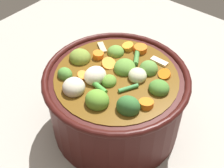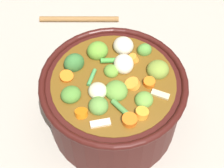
{
  "view_description": "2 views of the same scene",
  "coord_description": "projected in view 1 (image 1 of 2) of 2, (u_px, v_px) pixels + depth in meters",
  "views": [
    {
      "loc": [
        -0.33,
        -0.26,
        0.54
      ],
      "look_at": [
        -0.0,
        0.01,
        0.12
      ],
      "focal_mm": 48.92,
      "sensor_mm": 36.0,
      "label": 1
    },
    {
      "loc": [
        0.38,
        -0.08,
        0.66
      ],
      "look_at": [
        -0.01,
        -0.0,
        0.12
      ],
      "focal_mm": 54.51,
      "sensor_mm": 36.0,
      "label": 2
    }
  ],
  "objects": [
    {
      "name": "cooking_pot",
      "position": [
        116.0,
        100.0,
        0.62
      ],
      "size": [
        0.28,
        0.28,
        0.17
      ],
      "color": "#38110F",
      "rests_on": "ground_plane"
    },
    {
      "name": "ground_plane",
      "position": [
        116.0,
        124.0,
        0.68
      ],
      "size": [
        1.1,
        1.1,
        0.0
      ],
      "primitive_type": "plane",
      "color": "#9E998E"
    }
  ]
}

